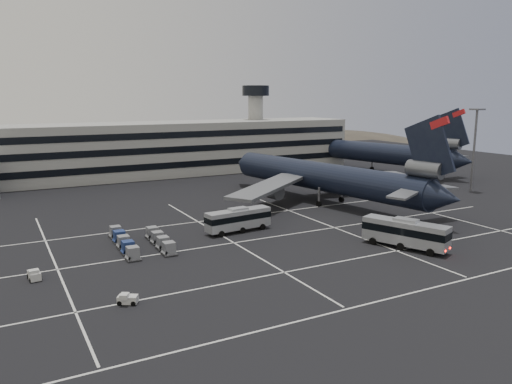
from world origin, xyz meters
TOP-DOWN VIEW (x-y plane):
  - ground at (0.00, 0.00)m, footprint 260.00×260.00m
  - lane_markings at (0.95, 0.72)m, footprint 90.00×55.62m
  - terminal at (-2.95, 71.14)m, footprint 125.00×26.00m
  - hills at (17.99, 170.00)m, footprint 352.00×180.00m
  - lightpole_right at (58.00, 15.00)m, footprint 2.40×2.40m
  - trijet_main at (21.78, 20.15)m, footprint 46.71×57.49m
  - trijet_far at (60.22, 49.21)m, footprint 22.62×57.06m
  - bus_near at (13.97, -9.52)m, footprint 7.04×12.12m
  - bus_far at (-2.71, 9.23)m, footprint 11.03×3.62m
  - tug_a at (-32.76, 1.48)m, footprint 1.49×2.26m
  - tug_b at (-24.88, -10.41)m, footprint 2.26×2.00m
  - uld_cluster at (-18.56, 8.31)m, footprint 7.02×13.90m

SIDE VIEW (x-z plane):
  - hills at x=17.99m, z-range -34.07..9.93m
  - ground at x=0.00m, z-range 0.00..0.00m
  - lane_markings at x=0.95m, z-range 0.00..0.01m
  - tug_b at x=-24.88m, z-range -0.07..1.18m
  - tug_a at x=-32.76m, z-range -0.08..1.30m
  - uld_cluster at x=-18.56m, z-range -0.02..1.76m
  - bus_far at x=-2.71m, z-range 0.18..4.00m
  - bus_near at x=13.97m, z-range 0.20..4.42m
  - trijet_main at x=21.78m, z-range -3.79..14.29m
  - trijet_far at x=60.22m, z-range -3.61..14.47m
  - terminal at x=-2.95m, z-range -5.07..18.93m
  - lightpole_right at x=58.00m, z-range 2.68..20.95m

